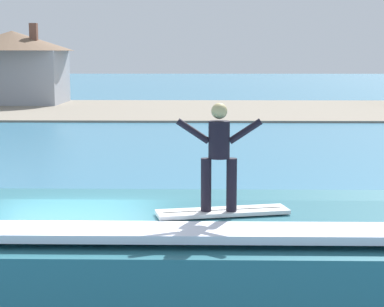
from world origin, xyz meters
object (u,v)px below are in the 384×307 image
at_px(surfer, 219,151).
at_px(wave_crest, 187,265).
at_px(surfboard, 223,212).
at_px(house_with_chimney, 13,62).

bearing_deg(surfer, wave_crest, 128.80).
bearing_deg(surfboard, surfer, -130.34).
distance_m(wave_crest, surfboard, 1.30).
distance_m(surfboard, house_with_chimney, 48.76).
distance_m(surfer, house_with_chimney, 48.78).
relative_size(surfboard, surfer, 1.27).
distance_m(wave_crest, house_with_chimney, 48.10).
bearing_deg(house_with_chimney, surfer, -70.44).
relative_size(surfboard, house_with_chimney, 0.20).
bearing_deg(surfboard, house_with_chimney, 109.65).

